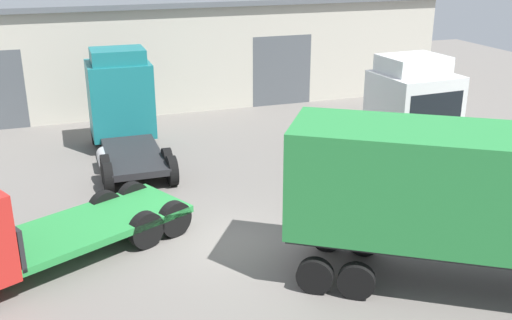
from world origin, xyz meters
name	(u,v)px	position (x,y,z in m)	size (l,w,h in m)	color
ground_plane	(231,243)	(0.00, 0.00, 0.00)	(60.00, 60.00, 0.00)	slate
warehouse_building	(131,47)	(0.00, 18.44, 2.71)	(32.62, 9.39, 5.40)	#B7B2A3
tractor_unit_teal	(122,104)	(-1.74, 9.30, 1.93)	(2.57, 6.72, 4.12)	#197075
container_trailer_green	(489,193)	(5.03, -4.28, 2.57)	(9.21, 7.25, 4.04)	#28843D
flatbed_truck_red	(1,233)	(-5.93, -0.02, 1.32)	(7.48, 5.29, 2.73)	red
tractor_unit_white	(404,121)	(7.38, 3.01, 2.10)	(2.91, 6.70, 4.47)	silver
oil_drum	(340,193)	(4.12, 1.34, 0.44)	(0.58, 0.58, 0.88)	#B22D23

